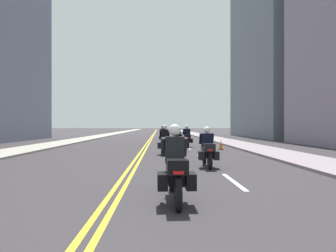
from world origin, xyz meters
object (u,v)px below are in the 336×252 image
Objects in this scene: motorcycle_3 at (187,138)px; traffic_cone_0 at (221,145)px; motorcycle_2 at (165,142)px; motorcycle_4 at (163,136)px; motorcycle_5 at (178,134)px; motorcycle_0 at (175,170)px; motorcycle_1 at (207,150)px.

motorcycle_3 is 3.28× the size of traffic_cone_0.
motorcycle_2 is 10.50m from motorcycle_4.
motorcycle_5 reaches higher than traffic_cone_0.
motorcycle_3 is at bearing 72.16° from motorcycle_2.
motorcycle_3 is (1.75, 14.70, -0.01)m from motorcycle_0.
traffic_cone_0 is at bearing -46.17° from motorcycle_3.
traffic_cone_0 is (3.83, -7.59, -0.32)m from motorcycle_4.
motorcycle_0 reaches higher than traffic_cone_0.
motorcycle_5 is 3.37× the size of traffic_cone_0.
motorcycle_2 reaches higher than motorcycle_0.
motorcycle_0 is at bearing -97.31° from motorcycle_3.
motorcycle_5 is (1.80, 4.58, -0.01)m from motorcycle_4.
motorcycle_5 is at bearing 66.23° from motorcycle_4.
motorcycle_4 is 8.51m from traffic_cone_0.
motorcycle_3 is at bearing 90.61° from motorcycle_1.
motorcycle_0 is 1.01× the size of motorcycle_4.
motorcycle_0 is 1.04× the size of motorcycle_2.
motorcycle_0 is at bearing -88.20° from motorcycle_2.
motorcycle_4 is at bearing 88.53° from motorcycle_0.
motorcycle_2 is (-1.58, 4.84, 0.02)m from motorcycle_1.
motorcycle_2 is 0.97× the size of motorcycle_4.
motorcycle_4 is (0.00, 20.16, -0.01)m from motorcycle_0.
motorcycle_4 is at bearing 116.77° from traffic_cone_0.
motorcycle_1 is 0.94× the size of motorcycle_5.
motorcycle_2 is 15.19m from motorcycle_5.
motorcycle_0 is 20.16m from motorcycle_4.
motorcycle_3 is (1.78, 5.04, -0.01)m from motorcycle_2.
traffic_cone_0 is (3.83, 12.57, -0.34)m from motorcycle_0.
motorcycle_3 is 0.99× the size of motorcycle_4.
traffic_cone_0 is (2.03, -12.18, -0.31)m from motorcycle_5.
motorcycle_1 is 8.08m from traffic_cone_0.
traffic_cone_0 is at bearing 38.53° from motorcycle_2.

